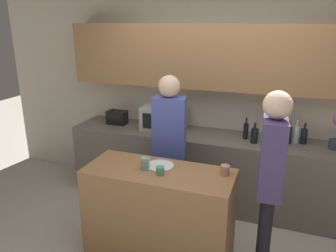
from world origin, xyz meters
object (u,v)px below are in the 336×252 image
at_px(toaster, 117,117).
at_px(bottle_0, 246,131).
at_px(microwave, 164,118).
at_px(bottle_5, 288,135).
at_px(bottle_7, 304,136).
at_px(cup_1, 160,171).
at_px(bottle_2, 264,131).
at_px(bottle_4, 281,135).
at_px(cup_0, 225,170).
at_px(person_center, 271,173).
at_px(bottle_3, 271,134).
at_px(person_left, 169,140).
at_px(bottle_6, 296,134).
at_px(bottle_1, 254,135).
at_px(plate_on_island, 160,166).
at_px(cup_2, 145,163).

height_order(toaster, bottle_0, bottle_0).
bearing_deg(microwave, bottle_5, 0.50).
distance_m(bottle_7, cup_1, 1.81).
xyz_separation_m(bottle_2, bottle_5, (0.26, -0.02, -0.00)).
height_order(bottle_4, bottle_5, bottle_4).
relative_size(cup_0, person_center, 0.05).
bearing_deg(cup_0, bottle_3, 72.40).
distance_m(bottle_7, person_left, 1.54).
distance_m(bottle_3, cup_0, 1.08).
bearing_deg(bottle_7, cup_0, -120.59).
relative_size(bottle_4, bottle_7, 1.26).
bearing_deg(bottle_3, bottle_6, 25.67).
xyz_separation_m(bottle_1, bottle_7, (0.53, 0.17, 0.00)).
height_order(bottle_1, person_left, person_left).
height_order(plate_on_island, cup_1, cup_1).
bearing_deg(bottle_2, bottle_4, -28.96).
relative_size(bottle_3, person_center, 0.17).
xyz_separation_m(bottle_3, bottle_7, (0.35, 0.12, -0.02)).
bearing_deg(bottle_3, cup_1, -125.34).
height_order(bottle_0, bottle_7, bottle_0).
bearing_deg(toaster, bottle_7, 1.25).
xyz_separation_m(bottle_5, cup_1, (-1.05, -1.30, -0.03)).
bearing_deg(toaster, cup_1, -48.86).
distance_m(bottle_1, bottle_5, 0.38).
bearing_deg(bottle_2, cup_0, -102.28).
distance_m(bottle_2, bottle_5, 0.26).
xyz_separation_m(bottle_3, plate_on_island, (-0.93, -1.07, -0.07)).
bearing_deg(bottle_1, person_left, -146.10).
relative_size(bottle_2, bottle_7, 1.11).
height_order(bottle_5, cup_1, bottle_5).
relative_size(bottle_5, bottle_6, 0.98).
height_order(bottle_5, plate_on_island, bottle_5).
bearing_deg(toaster, bottle_0, -0.33).
relative_size(bottle_2, bottle_6, 1.00).
distance_m(bottle_0, bottle_4, 0.40).
height_order(bottle_0, bottle_6, bottle_6).
bearing_deg(bottle_3, bottle_7, 18.60).
bearing_deg(cup_2, person_left, 86.64).
xyz_separation_m(bottle_2, person_center, (0.14, -1.18, 0.03)).
relative_size(bottle_7, person_left, 0.14).
relative_size(bottle_0, person_center, 0.15).
relative_size(bottle_6, cup_2, 2.39).
bearing_deg(cup_2, cup_0, 10.79).
height_order(bottle_0, bottle_3, bottle_3).
relative_size(bottle_5, cup_2, 2.34).
relative_size(toaster, cup_1, 3.43).
bearing_deg(bottle_4, bottle_6, 39.50).
height_order(bottle_6, bottle_7, bottle_6).
relative_size(plate_on_island, cup_1, 3.43).
height_order(bottle_5, bottle_7, bottle_5).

